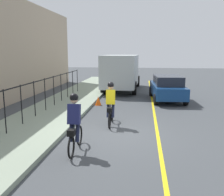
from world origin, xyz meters
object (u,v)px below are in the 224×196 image
(cyclist_lead, at_px, (111,104))
(patrol_sedan, at_px, (167,87))
(cyclist_follow, at_px, (74,123))
(traffic_cone_near, at_px, (98,101))
(box_truck_background, at_px, (122,71))

(cyclist_lead, distance_m, patrol_sedan, 6.54)
(cyclist_follow, distance_m, traffic_cone_near, 6.94)
(cyclist_lead, relative_size, traffic_cone_near, 3.53)
(cyclist_lead, bearing_deg, box_truck_background, 0.80)
(cyclist_lead, distance_m, traffic_cone_near, 4.15)
(cyclist_follow, relative_size, traffic_cone_near, 3.53)
(box_truck_background, distance_m, traffic_cone_near, 5.94)
(cyclist_lead, distance_m, box_truck_background, 9.67)
(cyclist_follow, bearing_deg, box_truck_background, -2.95)
(patrol_sedan, relative_size, box_truck_background, 0.67)
(traffic_cone_near, bearing_deg, cyclist_follow, -175.58)
(box_truck_background, bearing_deg, cyclist_follow, -179.70)
(cyclist_lead, height_order, patrol_sedan, cyclist_lead)
(patrol_sedan, distance_m, box_truck_background, 4.97)
(box_truck_background, bearing_deg, patrol_sedan, -137.72)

